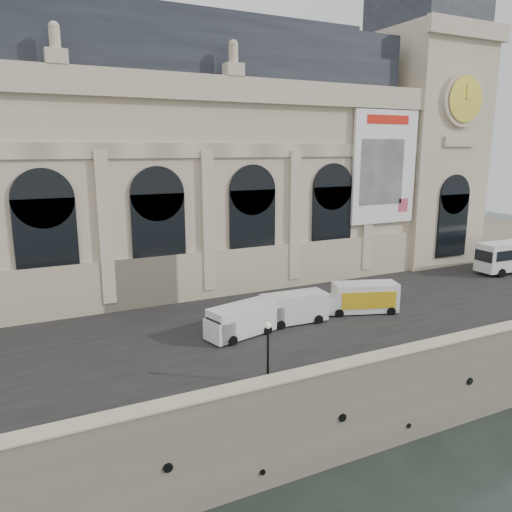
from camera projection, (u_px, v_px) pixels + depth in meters
The scene contains 10 objects.
ground at pixel (316, 473), 33.21m from camera, with size 260.00×260.00×0.00m, color black.
quay at pixel (165, 295), 63.21m from camera, with size 160.00×70.00×6.00m, color #78705C.
street at pixel (231, 323), 44.19m from camera, with size 160.00×24.00×0.06m, color #2D2D2D.
parapet at pixel (313, 378), 32.33m from camera, with size 160.00×1.40×1.21m.
museum at pixel (115, 162), 53.45m from camera, with size 69.00×18.70×29.10m.
clock_pavilion at pixel (418, 131), 67.47m from camera, with size 13.00×14.72×36.70m.
van_b at pixel (238, 321), 40.73m from camera, with size 6.36×3.63×2.67m.
van_c at pixel (290, 309), 43.94m from camera, with size 6.14×2.74×2.69m.
box_truck at pixel (361, 298), 46.81m from camera, with size 7.49×4.47×2.88m.
lamp_right at pixel (268, 354), 32.43m from camera, with size 0.44×0.44×4.30m.
Camera 1 is at (-16.63, -24.55, 21.21)m, focal length 35.00 mm.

